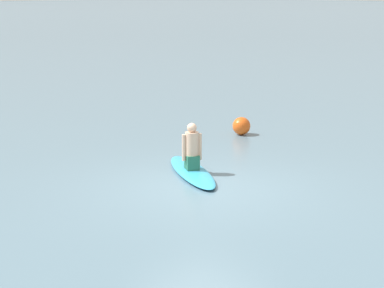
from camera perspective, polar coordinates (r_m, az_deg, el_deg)
The scene contains 4 objects.
ground_plane at distance 13.58m, azimuth 0.89°, elevation -3.76°, with size 400.00×400.00×0.00m, color slate.
surfboard at distance 14.62m, azimuth -0.01°, elevation -2.32°, with size 2.85×0.65×0.11m, color #339EC6.
person_paddler at distance 14.49m, azimuth -0.01°, elevation -0.37°, with size 0.42×0.42×1.01m.
buoy_marker at distance 18.56m, azimuth 4.17°, elevation 1.52°, with size 0.49×0.49×0.49m, color #E55919.
Camera 1 is at (9.11, -9.29, 3.89)m, focal length 63.57 mm.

